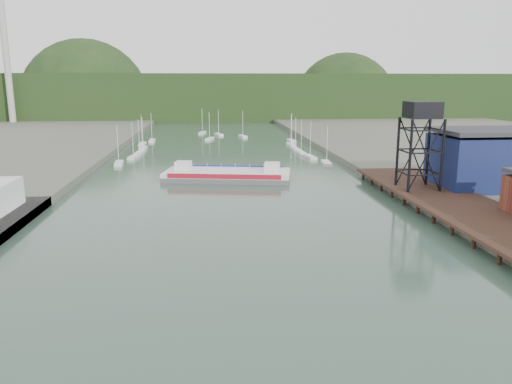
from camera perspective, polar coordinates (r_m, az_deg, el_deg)
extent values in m
cube|color=black|center=(87.62, 22.43, -1.48)|extent=(14.00, 70.00, 0.50)
cylinder|color=black|center=(85.25, 18.80, -2.33)|extent=(0.60, 0.60, 2.20)
cylinder|color=black|center=(90.82, 25.73, -2.03)|extent=(0.60, 0.60, 2.20)
cylinder|color=black|center=(93.13, 17.21, 3.92)|extent=(0.50, 0.50, 13.00)
cylinder|color=black|center=(95.60, 20.54, 3.90)|extent=(0.50, 0.50, 13.00)
cylinder|color=black|center=(98.63, 15.88, 4.46)|extent=(0.50, 0.50, 13.00)
cylinder|color=black|center=(100.97, 19.06, 4.43)|extent=(0.50, 0.50, 13.00)
cube|color=black|center=(96.29, 18.50, 8.90)|extent=(5.50, 5.50, 3.00)
cube|color=#0D1B3C|center=(105.92, 25.13, 3.15)|extent=(20.00, 14.00, 10.00)
cube|color=#2D2D33|center=(105.24, 25.43, 6.32)|extent=(20.50, 14.50, 0.80)
cube|color=silver|center=(137.60, -15.40, 3.15)|extent=(2.67, 7.65, 0.90)
cube|color=silver|center=(148.38, -13.81, 3.89)|extent=(2.81, 7.67, 0.90)
cube|color=silver|center=(156.99, -13.16, 4.38)|extent=(2.35, 7.59, 0.90)
cube|color=silver|center=(166.75, -12.75, 4.86)|extent=(2.01, 7.50, 0.90)
cube|color=silver|center=(179.04, -12.86, 5.36)|extent=(2.00, 7.50, 0.90)
cube|color=silver|center=(188.47, -11.79, 5.75)|extent=(2.16, 7.54, 0.90)
cube|color=silver|center=(134.46, 8.06, 3.26)|extent=(2.53, 7.62, 0.90)
cube|color=silver|center=(145.07, 6.20, 3.99)|extent=(2.76, 7.67, 0.90)
cube|color=silver|center=(153.40, 5.17, 4.47)|extent=(2.22, 7.56, 0.90)
cube|color=silver|center=(162.13, 4.52, 4.91)|extent=(2.18, 7.54, 0.90)
cube|color=silver|center=(173.05, 4.01, 5.40)|extent=(2.46, 7.61, 0.90)
cube|color=silver|center=(184.76, 4.07, 5.85)|extent=(2.48, 7.61, 0.90)
cube|color=silver|center=(191.16, -5.32, 6.05)|extent=(3.78, 7.76, 0.90)
cube|color=silver|center=(199.59, -1.52, 6.37)|extent=(3.31, 7.74, 0.90)
cube|color=silver|center=(207.12, -4.28, 6.56)|extent=(3.76, 7.76, 0.90)
cube|color=silver|center=(215.04, -6.15, 6.74)|extent=(3.40, 7.74, 0.90)
cylinder|color=#A8A9A3|center=(282.69, -26.57, 12.91)|extent=(3.20, 3.20, 60.00)
cube|color=black|center=(330.13, -4.95, 10.78)|extent=(500.00, 120.00, 28.00)
sphere|color=black|center=(338.92, -18.78, 9.54)|extent=(80.00, 80.00, 80.00)
sphere|color=black|center=(353.03, 10.04, 9.77)|extent=(70.00, 70.00, 70.00)
cube|color=#535456|center=(112.69, -3.28, 1.70)|extent=(29.56, 16.03, 1.12)
cube|color=silver|center=(112.51, -3.28, 2.20)|extent=(29.56, 16.03, 0.90)
cube|color=#A91324|center=(106.96, -3.71, 1.78)|extent=(24.28, 4.57, 1.01)
cube|color=navy|center=(117.99, -2.90, 2.80)|extent=(24.28, 4.57, 1.01)
cube|color=silver|center=(114.11, -8.32, 2.92)|extent=(3.91, 3.91, 2.24)
cube|color=silver|center=(111.32, 1.86, 2.81)|extent=(3.91, 3.91, 2.24)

